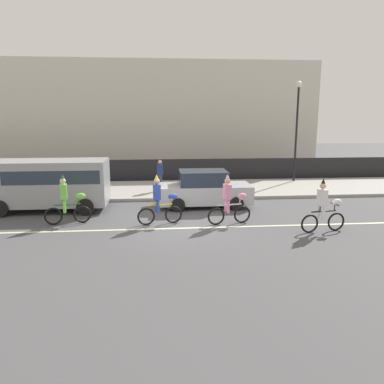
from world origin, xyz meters
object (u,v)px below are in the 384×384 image
(parade_cyclist_zebra, at_px, (324,209))
(street_lamp_post, at_px, (297,117))
(parade_cyclist_cobalt, at_px, (160,203))
(parked_van_grey, at_px, (50,181))
(parked_car_silver, at_px, (205,190))
(pedestrian_onlooker, at_px, (160,175))
(parade_cyclist_lime, at_px, (67,202))
(parade_cyclist_pink, at_px, (230,202))

(parade_cyclist_zebra, height_order, street_lamp_post, street_lamp_post)
(parade_cyclist_cobalt, distance_m, parked_van_grey, 5.39)
(parked_car_silver, bearing_deg, parade_cyclist_cobalt, -127.14)
(parade_cyclist_zebra, bearing_deg, parked_van_grey, 158.76)
(pedestrian_onlooker, bearing_deg, parked_van_grey, -146.81)
(parade_cyclist_cobalt, xyz_separation_m, street_lamp_post, (8.15, 8.03, 3.15))
(parade_cyclist_lime, height_order, parked_van_grey, parked_van_grey)
(parade_cyclist_zebra, bearing_deg, parade_cyclist_lime, 168.77)
(parked_van_grey, bearing_deg, parade_cyclist_pink, -20.87)
(parade_cyclist_cobalt, bearing_deg, pedestrian_onlooker, 89.60)
(parade_cyclist_lime, relative_size, parade_cyclist_pink, 1.00)
(parade_cyclist_pink, height_order, parked_car_silver, parade_cyclist_pink)
(parade_cyclist_cobalt, xyz_separation_m, pedestrian_onlooker, (0.04, 5.69, 0.17))
(parade_cyclist_lime, relative_size, parade_cyclist_cobalt, 1.00)
(parade_cyclist_cobalt, height_order, street_lamp_post, street_lamp_post)
(parade_cyclist_zebra, bearing_deg, pedestrian_onlooker, 128.51)
(parade_cyclist_lime, distance_m, parade_cyclist_cobalt, 3.50)
(parade_cyclist_zebra, height_order, parked_car_silver, parade_cyclist_zebra)
(parade_cyclist_pink, relative_size, parked_van_grey, 0.38)
(parade_cyclist_lime, distance_m, pedestrian_onlooker, 6.39)
(parked_van_grey, distance_m, street_lamp_post, 14.22)
(parade_cyclist_zebra, bearing_deg, parked_car_silver, 132.03)
(parade_cyclist_pink, bearing_deg, parade_cyclist_zebra, -22.12)
(parade_cyclist_pink, distance_m, parked_car_silver, 2.93)
(parade_cyclist_pink, distance_m, street_lamp_post, 10.41)
(street_lamp_post, height_order, pedestrian_onlooker, street_lamp_post)
(parade_cyclist_cobalt, bearing_deg, parked_car_silver, 52.86)
(parade_cyclist_lime, height_order, parade_cyclist_cobalt, same)
(parade_cyclist_pink, bearing_deg, parked_van_grey, 159.13)
(parade_cyclist_lime, distance_m, parade_cyclist_pink, 6.13)
(pedestrian_onlooker, bearing_deg, street_lamp_post, 16.12)
(parade_cyclist_cobalt, distance_m, parade_cyclist_zebra, 5.93)
(parade_cyclist_pink, bearing_deg, pedestrian_onlooker, 113.65)
(pedestrian_onlooker, bearing_deg, parade_cyclist_zebra, -51.49)
(parade_cyclist_lime, relative_size, street_lamp_post, 0.33)
(parade_cyclist_lime, xyz_separation_m, parade_cyclist_pink, (6.10, -0.56, 0.00))
(parade_cyclist_lime, xyz_separation_m, parked_van_grey, (-1.22, 2.23, 0.44))
(parked_van_grey, height_order, pedestrian_onlooker, parked_van_grey)
(parked_van_grey, relative_size, street_lamp_post, 0.85)
(parade_cyclist_zebra, bearing_deg, parade_cyclist_cobalt, 165.59)
(parked_car_silver, bearing_deg, parade_cyclist_zebra, -47.97)
(parked_car_silver, bearing_deg, parked_van_grey, -179.37)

